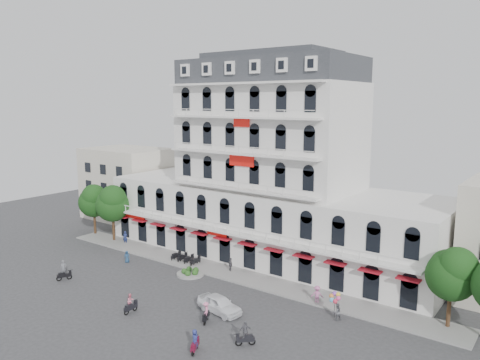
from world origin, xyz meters
name	(u,v)px	position (x,y,z in m)	size (l,w,h in m)	color
ground	(172,299)	(0.00, 0.00, 0.00)	(120.00, 120.00, 0.00)	#38383A
sidewalk	(227,272)	(0.00, 9.00, 0.08)	(53.00, 4.00, 0.16)	gray
main_building	(269,179)	(0.00, 18.00, 9.96)	(45.00, 15.00, 25.80)	silver
flank_building_west	(128,183)	(-30.00, 20.00, 6.00)	(14.00, 10.00, 12.00)	beige
traffic_island	(190,273)	(-3.00, 6.00, 0.26)	(3.20, 3.20, 1.60)	gray
parked_scooter_row	(186,263)	(-6.35, 8.80, 0.00)	(4.40, 1.80, 1.10)	black
tree_west_outer	(94,200)	(-25.95, 9.98, 5.35)	(4.50, 4.48, 7.76)	#382314
tree_west_inner	(113,202)	(-20.95, 9.48, 5.68)	(4.76, 4.76, 8.25)	#382314
tree_east_inner	(452,272)	(24.05, 9.98, 5.21)	(4.40, 4.37, 7.57)	#382314
parked_car	(219,304)	(5.79, 0.43, 0.82)	(1.95, 4.84, 1.65)	white
rider_west	(64,271)	(-13.36, -3.56, 1.09)	(0.95, 1.59, 2.33)	black
rider_southwest	(131,303)	(-0.92, -4.63, 0.96)	(0.61, 1.70, 1.95)	black
rider_east	(195,341)	(8.72, -6.32, 0.94)	(0.97, 1.58, 1.95)	maroon
rider_northeast	(245,333)	(11.36, -3.09, 1.05)	(1.32, 1.30, 2.15)	black
rider_center	(206,312)	(6.10, -1.89, 1.01)	(0.99, 1.57, 1.96)	black
pedestrian_left	(127,257)	(-12.28, 4.52, 0.75)	(0.73, 0.48, 1.50)	navy
pedestrian_mid	(231,265)	(0.16, 9.50, 0.87)	(1.02, 0.43, 1.74)	#4F4D54
pedestrian_right	(317,295)	(12.32, 7.74, 0.92)	(1.18, 0.68, 1.83)	#C669A2
pedestrian_far	(125,237)	(-18.52, 9.50, 0.93)	(0.68, 0.44, 1.85)	navy
balloon_vendor	(336,306)	(15.30, 5.70, 1.29)	(1.44, 1.32, 2.45)	slate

